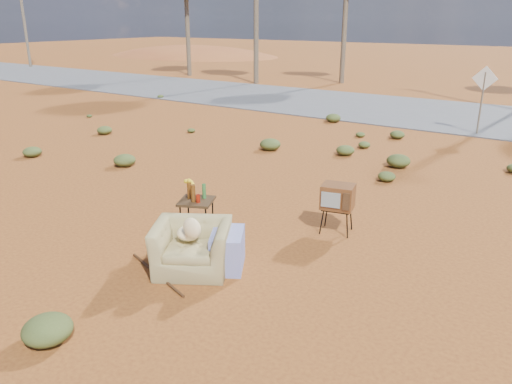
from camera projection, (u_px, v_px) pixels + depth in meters
The scene contains 10 objects.
ground at pixel (207, 264), 7.74m from camera, with size 140.00×140.00×0.00m, color brown.
highway at pixel (453, 115), 19.44m from camera, with size 140.00×7.00×0.04m, color #565659.
dirt_mound at pixel (192, 56), 50.20m from camera, with size 26.00×18.00×2.00m, color brown.
armchair at pixel (198, 241), 7.44m from camera, with size 1.45×1.39×0.98m.
tv_unit at pixel (338, 197), 8.68m from camera, with size 0.63×0.55×0.88m.
side_table at pixel (195, 198), 8.25m from camera, with size 0.71×0.71×1.08m.
rusty_bar at pixel (157, 274), 7.39m from camera, with size 0.04×0.04×1.60m, color #4A2813.
road_sign at pixel (483, 88), 15.81m from camera, with size 0.78×0.06×2.19m.
utility_pole_west at pixel (22, 10), 37.02m from camera, with size 1.40×0.20×8.00m.
scrub_patch at pixel (300, 176), 11.57m from camera, with size 17.49×8.07×0.33m.
Camera 1 is at (4.54, -5.30, 3.61)m, focal length 35.00 mm.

